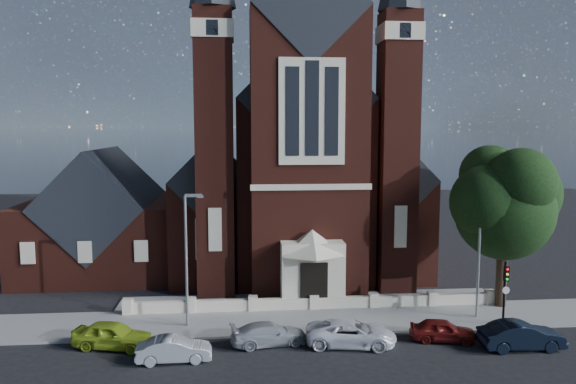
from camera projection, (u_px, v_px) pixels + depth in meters
name	position (u px, v px, depth m)	size (l,w,h in m)	color
ground	(300.00, 276.00, 45.34)	(120.00, 120.00, 0.00)	black
pavement_strip	(318.00, 320.00, 34.95)	(60.00, 5.00, 0.12)	gray
forecourt_paving	(310.00, 301.00, 38.91)	(26.00, 3.00, 0.14)	gray
forecourt_wall	(314.00, 310.00, 36.93)	(24.00, 0.40, 0.90)	beige
church	(291.00, 168.00, 52.26)	(20.01, 34.90, 29.20)	#4E1D14
parish_hall	(104.00, 224.00, 46.47)	(12.00, 12.20, 10.24)	#4E1D14
street_tree	(508.00, 205.00, 36.43)	(6.40, 6.60, 10.70)	black
street_lamp_left	(188.00, 252.00, 33.24)	(1.16, 0.22, 8.09)	gray
street_lamp_right	(481.00, 247.00, 34.80)	(1.16, 0.22, 8.09)	gray
traffic_signal	(505.00, 285.00, 33.55)	(0.28, 0.42, 4.00)	black
car_lime_van	(112.00, 335.00, 30.53)	(1.72, 4.28, 1.46)	#93B323
car_silver_a	(174.00, 349.00, 28.79)	(1.34, 3.83, 1.26)	#9A9DA2
car_silver_b	(269.00, 334.00, 31.02)	(1.72, 4.23, 1.23)	#A5A8AC
car_white_suv	(351.00, 333.00, 30.91)	(2.29, 4.97, 1.38)	white
car_dark_red	(443.00, 330.00, 31.53)	(1.47, 3.65, 1.24)	maroon
car_navy	(521.00, 336.00, 30.40)	(1.58, 4.52, 1.49)	black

